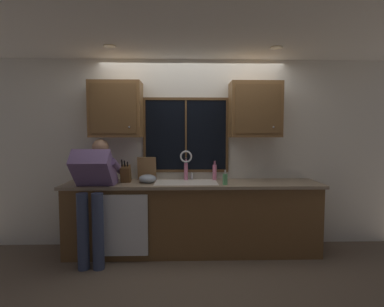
# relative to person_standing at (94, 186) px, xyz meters

# --- Properties ---
(back_wall) EXTENTS (5.60, 0.12, 2.55)m
(back_wall) POSITION_rel_person_standing_xyz_m (1.18, 0.64, 0.34)
(back_wall) COLOR silver
(back_wall) RESTS_ON floor
(ceiling) EXTENTS (5.60, 4.40, 0.04)m
(ceiling) POSITION_rel_person_standing_xyz_m (1.18, -1.02, 1.64)
(ceiling) COLOR white
(ceiling_downlight_left) EXTENTS (0.14, 0.14, 0.01)m
(ceiling_downlight_left) POSITION_rel_person_standing_xyz_m (0.22, -0.02, 1.61)
(ceiling_downlight_left) COLOR #FFEAB2
(ceiling_downlight_right) EXTENTS (0.14, 0.14, 0.01)m
(ceiling_downlight_right) POSITION_rel_person_standing_xyz_m (2.14, -0.02, 1.61)
(ceiling_downlight_right) COLOR #FFEAB2
(window_glass) EXTENTS (1.10, 0.02, 0.95)m
(window_glass) POSITION_rel_person_standing_xyz_m (1.09, 0.57, 0.59)
(window_glass) COLOR black
(window_frame_top) EXTENTS (1.17, 0.02, 0.04)m
(window_frame_top) POSITION_rel_person_standing_xyz_m (1.09, 0.56, 1.09)
(window_frame_top) COLOR brown
(window_frame_bottom) EXTENTS (1.17, 0.02, 0.04)m
(window_frame_bottom) POSITION_rel_person_standing_xyz_m (1.09, 0.56, 0.10)
(window_frame_bottom) COLOR brown
(window_frame_left) EXTENTS (0.03, 0.02, 0.95)m
(window_frame_left) POSITION_rel_person_standing_xyz_m (0.52, 0.56, 0.59)
(window_frame_left) COLOR brown
(window_frame_right) EXTENTS (0.04, 0.02, 0.95)m
(window_frame_right) POSITION_rel_person_standing_xyz_m (1.66, 0.56, 0.59)
(window_frame_right) COLOR brown
(window_mullion_center) EXTENTS (0.02, 0.02, 0.95)m
(window_mullion_center) POSITION_rel_person_standing_xyz_m (1.09, 0.56, 0.59)
(window_mullion_center) COLOR brown
(lower_cabinet_run) EXTENTS (3.20, 0.58, 0.88)m
(lower_cabinet_run) POSITION_rel_person_standing_xyz_m (1.18, 0.29, -0.49)
(lower_cabinet_run) COLOR brown
(lower_cabinet_run) RESTS_ON floor
(countertop) EXTENTS (3.26, 0.62, 0.04)m
(countertop) POSITION_rel_person_standing_xyz_m (1.18, 0.27, -0.03)
(countertop) COLOR gray
(countertop) RESTS_ON lower_cabinet_run
(dishwasher_front) EXTENTS (0.60, 0.02, 0.74)m
(dishwasher_front) POSITION_rel_person_standing_xyz_m (0.33, -0.03, -0.47)
(dishwasher_front) COLOR white
(upper_cabinet_left) EXTENTS (0.66, 0.36, 0.72)m
(upper_cabinet_left) POSITION_rel_person_standing_xyz_m (0.18, 0.41, 0.93)
(upper_cabinet_left) COLOR brown
(upper_cabinet_right) EXTENTS (0.66, 0.36, 0.72)m
(upper_cabinet_right) POSITION_rel_person_standing_xyz_m (2.00, 0.41, 0.93)
(upper_cabinet_right) COLOR brown
(sink) EXTENTS (0.80, 0.46, 0.21)m
(sink) POSITION_rel_person_standing_xyz_m (1.09, 0.28, -0.11)
(sink) COLOR white
(sink) RESTS_ON lower_cabinet_run
(faucet) EXTENTS (0.18, 0.09, 0.40)m
(faucet) POSITION_rel_person_standing_xyz_m (1.10, 0.46, 0.24)
(faucet) COLOR silver
(faucet) RESTS_ON countertop
(person_standing) EXTENTS (0.53, 0.72, 1.48)m
(person_standing) POSITION_rel_person_standing_xyz_m (0.00, 0.00, 0.00)
(person_standing) COLOR #384260
(person_standing) RESTS_ON floor
(knife_block) EXTENTS (0.12, 0.18, 0.32)m
(knife_block) POSITION_rel_person_standing_xyz_m (0.31, 0.30, 0.10)
(knife_block) COLOR brown
(knife_block) RESTS_ON countertop
(cutting_board) EXTENTS (0.25, 0.09, 0.31)m
(cutting_board) POSITION_rel_person_standing_xyz_m (0.56, 0.49, 0.14)
(cutting_board) COLOR #997047
(cutting_board) RESTS_ON countertop
(mixing_bowl) EXTENTS (0.22, 0.22, 0.11)m
(mixing_bowl) POSITION_rel_person_standing_xyz_m (0.60, 0.27, 0.04)
(mixing_bowl) COLOR #8C99A8
(mixing_bowl) RESTS_ON countertop
(soap_dispenser) EXTENTS (0.06, 0.07, 0.19)m
(soap_dispenser) POSITION_rel_person_standing_xyz_m (1.57, 0.09, 0.06)
(soap_dispenser) COLOR #59A566
(soap_dispenser) RESTS_ON countertop
(bottle_green_glass) EXTENTS (0.06, 0.06, 0.27)m
(bottle_green_glass) POSITION_rel_person_standing_xyz_m (1.48, 0.47, 0.10)
(bottle_green_glass) COLOR pink
(bottle_green_glass) RESTS_ON countertop
(bottle_tall_clear) EXTENTS (0.05, 0.05, 0.30)m
(bottle_tall_clear) POSITION_rel_person_standing_xyz_m (1.09, 0.48, 0.11)
(bottle_tall_clear) COLOR pink
(bottle_tall_clear) RESTS_ON countertop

